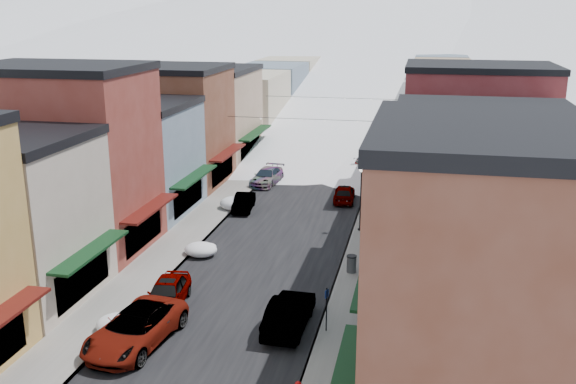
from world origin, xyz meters
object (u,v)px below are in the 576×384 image
at_px(car_white_suv, 135,328).
at_px(trash_can, 351,264).
at_px(car_dark_hatch, 244,202).
at_px(car_green_sedan, 289,313).
at_px(streetlamp_near, 361,190).
at_px(car_silver_sedan, 167,293).

height_order(car_white_suv, trash_can, car_white_suv).
xyz_separation_m(car_white_suv, car_dark_hatch, (-0.74, 22.18, -0.20)).
relative_size(car_white_suv, trash_can, 5.85).
bearing_deg(car_dark_hatch, car_green_sedan, -74.37).
bearing_deg(car_dark_hatch, streetlamp_near, -25.53).
height_order(car_silver_sedan, streetlamp_near, streetlamp_near).
xyz_separation_m(car_dark_hatch, car_green_sedan, (7.74, -18.96, 0.18)).
xyz_separation_m(car_silver_sedan, car_green_sedan, (7.11, -1.10, 0.05)).
distance_m(car_green_sedan, streetlamp_near, 15.90).
bearing_deg(car_dark_hatch, trash_can, -54.92).
bearing_deg(car_green_sedan, car_silver_sedan, -7.31).
relative_size(car_white_suv, car_dark_hatch, 1.54).
bearing_deg(car_silver_sedan, car_green_sedan, -15.42).
height_order(car_white_suv, car_green_sedan, car_white_suv).
bearing_deg(car_green_sedan, car_white_suv, 26.13).
xyz_separation_m(car_white_suv, streetlamp_near, (9.10, 18.80, 2.31)).
bearing_deg(car_silver_sedan, car_white_suv, -95.19).
distance_m(car_silver_sedan, car_green_sedan, 7.19).
bearing_deg(car_silver_sedan, streetlamp_near, 50.89).
distance_m(car_white_suv, car_green_sedan, 7.70).
bearing_deg(car_green_sedan, streetlamp_near, -96.24).
bearing_deg(trash_can, car_white_suv, -130.84).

